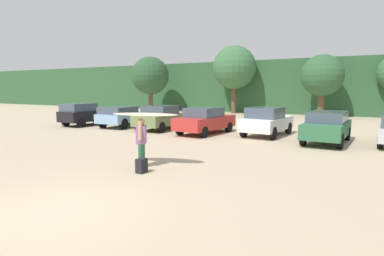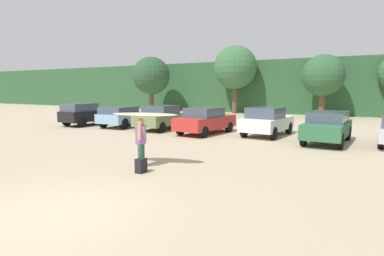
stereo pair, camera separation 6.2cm
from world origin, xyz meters
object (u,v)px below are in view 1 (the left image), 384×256
parked_car_red (205,120)px  parked_car_white (266,121)px  parked_car_black (86,114)px  person_adult (141,139)px  backpack_dropped (142,166)px  parked_car_sky_blue (124,116)px  parked_car_forest_green (327,126)px  surfboard_cream (145,114)px  parked_car_olive_green (161,117)px

parked_car_red → parked_car_white: 3.50m
parked_car_black → person_adult: person_adult is taller
parked_car_red → backpack_dropped: 9.01m
parked_car_sky_blue → parked_car_forest_green: 13.00m
surfboard_cream → parked_car_red: bearing=-91.8°
parked_car_red → parked_car_white: size_ratio=1.06×
parked_car_sky_blue → parked_car_olive_green: parked_car_olive_green is taller
backpack_dropped → parked_car_white: bearing=82.4°
parked_car_sky_blue → parked_car_white: 9.79m
parked_car_sky_blue → parked_car_forest_green: parked_car_forest_green is taller
parked_car_black → surfboard_cream: 13.60m
parked_car_black → parked_car_red: bearing=-86.6°
parked_car_sky_blue → backpack_dropped: 12.44m
parked_car_forest_green → surfboard_cream: 9.40m
parked_car_black → parked_car_red: (9.44, 0.19, -0.04)m
surfboard_cream → backpack_dropped: 1.77m
parked_car_forest_green → parked_car_white: bearing=77.1°
parked_car_black → parked_car_sky_blue: 3.10m
parked_car_sky_blue → person_adult: size_ratio=2.65×
person_adult → backpack_dropped: size_ratio=3.65×
parked_car_sky_blue → parked_car_forest_green: size_ratio=1.00×
parked_car_red → parked_car_black: bearing=98.2°
parked_car_forest_green → parked_car_black: bearing=94.1°
parked_car_white → surfboard_cream: bearing=174.5°
parked_car_olive_green → surfboard_cream: (4.95, -8.32, 0.97)m
parked_car_forest_green → parked_car_olive_green: bearing=91.4°
parked_car_forest_green → person_adult: 9.48m
surfboard_cream → person_adult: bearing=42.7°
parked_car_white → backpack_dropped: size_ratio=9.13×
surfboard_cream → backpack_dropped: surfboard_cream is taller
parked_car_forest_green → backpack_dropped: 9.83m
parked_car_red → parked_car_forest_green: parked_car_red is taller
backpack_dropped → surfboard_cream: bearing=118.8°
parked_car_white → backpack_dropped: 9.76m
parked_car_black → person_adult: 13.57m
parked_car_black → backpack_dropped: 14.37m
parked_car_red → surfboard_cream: size_ratio=1.81×
parked_car_black → backpack_dropped: (11.53, -8.56, -0.60)m
parked_car_white → parked_car_sky_blue: bearing=98.7°
parked_car_black → parked_car_olive_green: 6.18m
person_adult → parked_car_olive_green: bearing=-88.5°
parked_car_olive_green → parked_car_sky_blue: bearing=90.2°
parked_car_forest_green → surfboard_cream: surfboard_cream is taller
surfboard_cream → backpack_dropped: bearing=105.2°
parked_car_sky_blue → parked_car_red: size_ratio=1.00×
surfboard_cream → parked_car_olive_green: bearing=-72.9°
parked_car_forest_green → person_adult: bearing=151.7°
parked_car_sky_blue → person_adult: person_adult is taller
parked_car_olive_green → backpack_dropped: bearing=-149.0°
parked_car_sky_blue → parked_car_olive_green: (3.10, -0.01, 0.02)m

